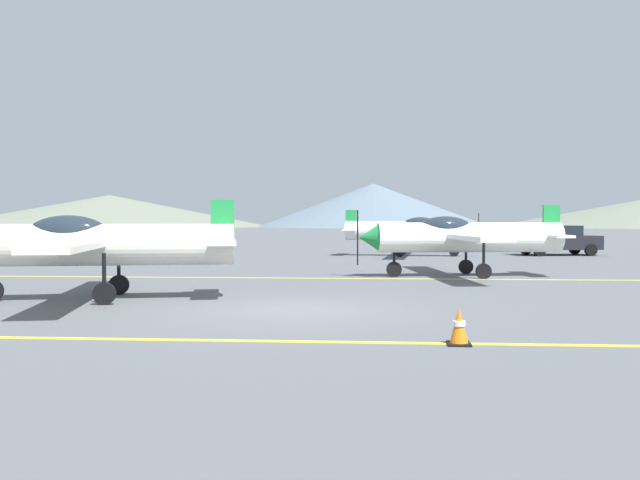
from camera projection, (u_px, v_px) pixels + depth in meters
name	position (u px, v px, depth m)	size (l,w,h in m)	color
ground_plane	(298.00, 310.00, 14.37)	(400.00, 400.00, 0.00)	#54565B
apron_line_near	(273.00, 341.00, 10.64)	(80.00, 0.16, 0.01)	yellow
apron_line_far	(322.00, 278.00, 21.90)	(80.00, 0.16, 0.01)	yellow
airplane_near	(92.00, 243.00, 16.08)	(7.20, 8.20, 2.46)	silver
airplane_mid	(461.00, 236.00, 22.57)	(7.18, 8.23, 2.46)	white
airplane_far	(410.00, 230.00, 35.10)	(7.17, 8.23, 2.46)	white
car_sedan	(557.00, 240.00, 35.87)	(4.54, 2.58, 1.62)	black
traffic_cone_front	(459.00, 327.00, 10.34)	(0.36, 0.36, 0.59)	black
hill_left	(110.00, 211.00, 166.36)	(80.92, 80.92, 7.98)	slate
hill_centerleft	(373.00, 205.00, 162.18)	(57.07, 57.07, 10.68)	slate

